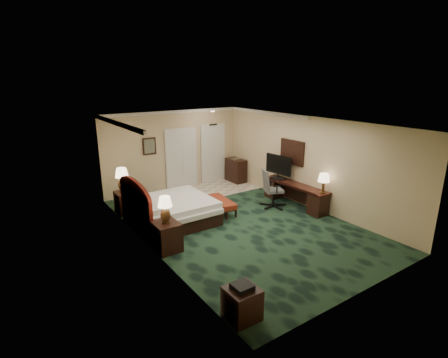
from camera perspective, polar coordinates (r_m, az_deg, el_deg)
floor at (r=9.43m, az=2.40°, el=-7.26°), size 5.00×7.50×0.00m
ceiling at (r=8.70m, az=2.62°, el=9.24°), size 5.00×7.50×0.00m
wall_back at (r=12.10m, az=-8.16°, el=4.66°), size 5.00×0.00×2.70m
wall_front at (r=6.53m, az=22.64°, el=-6.83°), size 5.00×0.00×2.70m
wall_left at (r=7.81m, az=-12.42°, el=-2.16°), size 0.00×7.50×2.70m
wall_right at (r=10.61m, az=13.43°, el=2.70°), size 0.00×7.50×2.70m
crown_molding at (r=8.71m, az=2.61°, el=8.92°), size 5.00×7.50×0.10m
tile_patch at (r=12.15m, az=-2.31°, el=-1.71°), size 3.20×1.70×0.01m
headboard at (r=8.93m, az=-14.23°, el=-4.33°), size 0.12×2.00×1.40m
entry_door at (r=12.88m, az=-1.83°, el=4.16°), size 1.02×0.06×2.18m
closet_doors at (r=12.24m, az=-6.97°, el=3.40°), size 1.20×0.06×2.10m
wall_art at (r=11.66m, az=-12.10°, el=5.26°), size 0.45×0.06×0.55m
wall_mirror at (r=10.94m, az=11.06°, el=4.33°), size 0.05×0.95×0.75m
bed at (r=9.50m, az=-8.32°, el=-5.18°), size 2.00×1.86×0.64m
nightstand_near at (r=8.05m, az=-9.32°, el=-9.23°), size 0.53×0.61×0.66m
nightstand_far at (r=10.42m, az=-15.80°, el=-3.69°), size 0.50×0.57×0.63m
lamp_near at (r=7.82m, az=-9.57°, el=-4.95°), size 0.32×0.32×0.61m
lamp_far at (r=10.27m, az=-16.28°, el=-0.15°), size 0.39×0.39×0.69m
bed_bench at (r=10.06m, az=-0.44°, el=-4.44°), size 0.56×1.24×0.40m
side_table at (r=5.98m, az=2.94°, el=-19.61°), size 0.51×0.51×0.55m
desk at (r=10.80m, az=11.47°, el=-2.53°), size 0.50×2.33×0.67m
tv at (r=11.07m, az=8.86°, el=1.94°), size 0.19×0.98×0.76m
desk_lamp at (r=9.99m, az=15.95°, el=-0.68°), size 0.38×0.38×0.57m
desk_chair at (r=10.50m, az=8.11°, el=-1.55°), size 0.85×0.83×1.15m
minibar at (r=12.97m, az=1.94°, el=1.42°), size 0.45×0.81×0.85m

